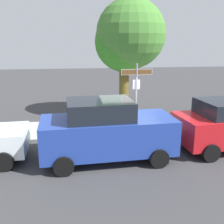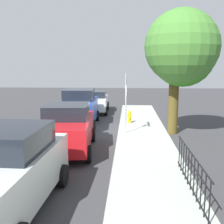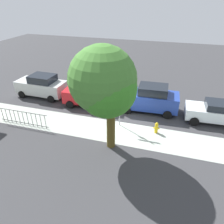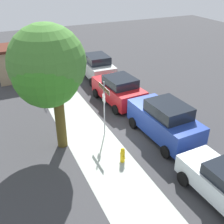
# 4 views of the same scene
# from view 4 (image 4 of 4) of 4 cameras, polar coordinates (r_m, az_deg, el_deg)

# --- Properties ---
(ground_plane) EXTENTS (60.00, 60.00, 0.00)m
(ground_plane) POSITION_cam_4_polar(r_m,az_deg,el_deg) (15.05, 0.50, -4.95)
(ground_plane) COLOR #38383A
(sidewalk_strip) EXTENTS (24.00, 2.60, 0.00)m
(sidewalk_strip) POSITION_cam_4_polar(r_m,az_deg,el_deg) (16.23, -6.69, -2.41)
(sidewalk_strip) COLOR #A6AFA4
(sidewalk_strip) RESTS_ON ground_plane
(street_sign) EXTENTS (1.37, 0.07, 3.10)m
(street_sign) POSITION_cam_4_polar(r_m,az_deg,el_deg) (14.18, -1.66, 2.68)
(street_sign) COLOR #9EA0A5
(street_sign) RESTS_ON ground_plane
(shade_tree) EXTENTS (3.65, 3.59, 6.17)m
(shade_tree) POSITION_cam_4_polar(r_m,az_deg,el_deg) (12.79, -13.44, 9.00)
(shade_tree) COLOR #51431B
(shade_tree) RESTS_ON ground_plane
(car_blue) EXTENTS (4.59, 2.27, 2.13)m
(car_blue) POSITION_cam_4_polar(r_m,az_deg,el_deg) (14.63, 10.97, -1.75)
(car_blue) COLOR #213C98
(car_blue) RESTS_ON ground_plane
(car_red) EXTENTS (4.28, 2.42, 1.90)m
(car_red) POSITION_cam_4_polar(r_m,az_deg,el_deg) (18.15, 1.37, 4.71)
(car_red) COLOR red
(car_red) RESTS_ON ground_plane
(car_silver) EXTENTS (4.44, 2.16, 2.00)m
(car_silver) POSITION_cam_4_polar(r_m,az_deg,el_deg) (22.35, -3.30, 9.50)
(car_silver) COLOR #BCC1BE
(car_silver) RESTS_ON ground_plane
(iron_fence) EXTENTS (3.90, 0.04, 1.07)m
(iron_fence) POSITION_cam_4_polar(r_m,az_deg,el_deg) (20.09, -14.08, 5.03)
(iron_fence) COLOR black
(iron_fence) RESTS_ON ground_plane
(utility_shed) EXTENTS (2.66, 2.82, 2.71)m
(utility_shed) POSITION_cam_4_polar(r_m,az_deg,el_deg) (23.33, -20.05, 9.66)
(utility_shed) COLOR #998466
(utility_shed) RESTS_ON ground_plane
(fire_hydrant) EXTENTS (0.42, 0.22, 0.78)m
(fire_hydrant) POSITION_cam_4_polar(r_m,az_deg,el_deg) (13.02, 2.23, -9.00)
(fire_hydrant) COLOR yellow
(fire_hydrant) RESTS_ON ground_plane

